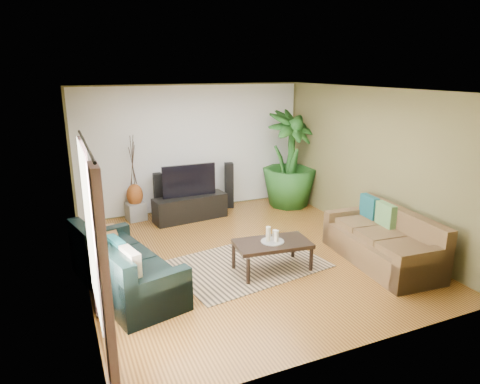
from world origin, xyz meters
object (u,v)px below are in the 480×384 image
speaker_left (158,195)px  speaker_right (229,185)px  television (189,180)px  pedestal (136,211)px  tv_stand (190,208)px  sofa_left (126,261)px  potted_plant (290,159)px  vase (135,195)px  coffee_table (272,256)px  side_table (100,248)px  sofa_right (381,237)px

speaker_left → speaker_right: size_ratio=0.92×
television → pedestal: (-1.03, 0.42, -0.65)m
tv_stand → speaker_right: speaker_right is taller
sofa_left → speaker_right: (2.72, 2.87, 0.08)m
tv_stand → potted_plant: 2.47m
television → vase: 1.15m
tv_stand → pedestal: (-1.03, 0.44, -0.07)m
speaker_right → coffee_table: bearing=-85.5°
coffee_table → vase: bearing=121.8°
coffee_table → speaker_right: 3.22m
potted_plant → vase: (-3.36, 0.41, -0.54)m
pedestal → sofa_left: bearing=-102.7°
coffee_table → potted_plant: size_ratio=0.54×
tv_stand → speaker_left: speaker_left is taller
coffee_table → side_table: (-2.42, 1.23, 0.06)m
speaker_left → tv_stand: bearing=-36.0°
pedestal → vase: size_ratio=0.78×
sofa_right → vase: 4.84m
sofa_right → pedestal: size_ratio=5.63×
television → potted_plant: (2.33, 0.01, 0.24)m
potted_plant → vase: 3.43m
television → speaker_left: (-0.55, 0.42, -0.36)m
potted_plant → vase: potted_plant is taller
television → sofa_right: bearing=-55.3°
sofa_right → side_table: (-4.14, 1.66, -0.14)m
speaker_left → sofa_right: bearing=-50.1°
potted_plant → coffee_table: bearing=-124.0°
sofa_right → side_table: bearing=-107.5°
speaker_left → pedestal: (-0.48, 0.00, -0.29)m
sofa_right → speaker_right: 3.78m
speaker_left → side_table: size_ratio=1.61×
vase → side_table: (-0.91, -1.93, -0.24)m
potted_plant → side_table: size_ratio=3.68×
pedestal → vase: (0.00, 0.00, 0.35)m
speaker_right → vase: (-2.07, 0.00, 0.02)m
speaker_right → side_table: 3.56m
sofa_left → speaker_left: (1.13, 2.87, 0.04)m
potted_plant → speaker_left: bearing=171.9°
potted_plant → vase: size_ratio=4.59×
coffee_table → tv_stand: tv_stand is taller
tv_stand → pedestal: bearing=150.5°
speaker_left → side_table: speaker_left is taller
sofa_left → tv_stand: 2.96m
side_table → potted_plant: bearing=19.6°
side_table → television: bearing=37.9°
speaker_left → speaker_right: bearing=2.5°
tv_stand → side_table: size_ratio=2.60×
coffee_table → sofa_right: bearing=-7.9°
potted_plant → side_table: bearing=-160.4°
sofa_right → pedestal: sofa_right is taller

